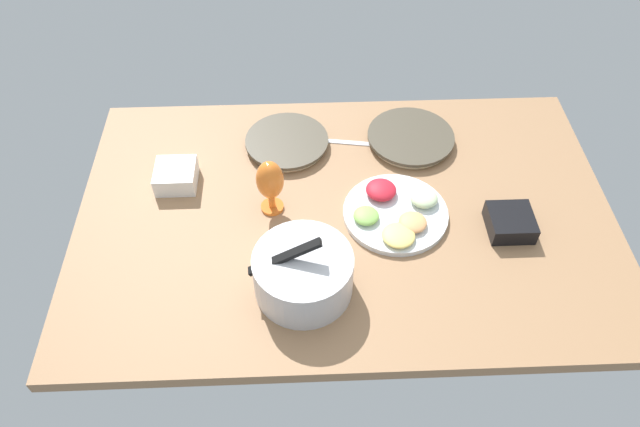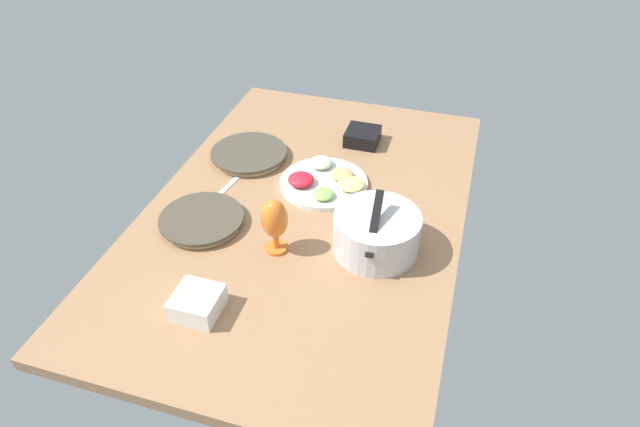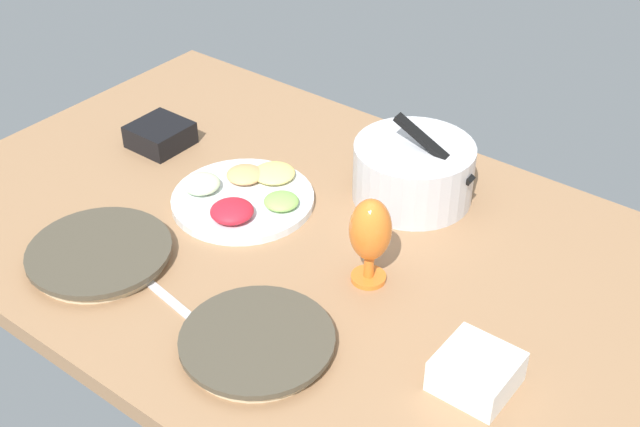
{
  "view_description": "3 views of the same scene",
  "coord_description": "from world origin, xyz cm",
  "px_view_note": "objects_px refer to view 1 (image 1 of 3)",
  "views": [
    {
      "loc": [
        12.24,
        116.47,
        133.28
      ],
      "look_at": [
        7.81,
        3.39,
        3.41
      ],
      "focal_mm": 33.26,
      "sensor_mm": 36.0,
      "label": 1
    },
    {
      "loc": [
        140.03,
        47.17,
        115.44
      ],
      "look_at": [
        5.34,
        6.63,
        3.41
      ],
      "focal_mm": 31.25,
      "sensor_mm": 36.0,
      "label": 2
    },
    {
      "loc": [
        90.7,
        -106.61,
        104.5
      ],
      "look_at": [
        4.03,
        5.44,
        3.41
      ],
      "focal_mm": 47.01,
      "sensor_mm": 36.0,
      "label": 3
    }
  ],
  "objects_px": {
    "fruit_platter": "(396,212)",
    "square_bowl_white": "(176,175)",
    "square_bowl_black": "(510,222)",
    "dinner_plate_right": "(287,142)",
    "mixing_bowl": "(303,273)",
    "hurricane_glass_orange": "(270,182)",
    "dinner_plate_left": "(411,138)"
  },
  "relations": [
    {
      "from": "fruit_platter",
      "to": "square_bowl_white",
      "type": "relative_size",
      "value": 2.52
    },
    {
      "from": "dinner_plate_right",
      "to": "square_bowl_black",
      "type": "height_order",
      "value": "square_bowl_black"
    },
    {
      "from": "dinner_plate_right",
      "to": "hurricane_glass_orange",
      "type": "relative_size",
      "value": 1.48
    },
    {
      "from": "fruit_platter",
      "to": "square_bowl_black",
      "type": "relative_size",
      "value": 2.44
    },
    {
      "from": "mixing_bowl",
      "to": "dinner_plate_right",
      "type": "bearing_deg",
      "value": -85.65
    },
    {
      "from": "dinner_plate_left",
      "to": "square_bowl_white",
      "type": "height_order",
      "value": "square_bowl_white"
    },
    {
      "from": "hurricane_glass_orange",
      "to": "fruit_platter",
      "type": "bearing_deg",
      "value": 172.89
    },
    {
      "from": "square_bowl_white",
      "to": "dinner_plate_right",
      "type": "bearing_deg",
      "value": -155.26
    },
    {
      "from": "square_bowl_black",
      "to": "square_bowl_white",
      "type": "height_order",
      "value": "square_bowl_white"
    },
    {
      "from": "mixing_bowl",
      "to": "square_bowl_white",
      "type": "height_order",
      "value": "mixing_bowl"
    },
    {
      "from": "dinner_plate_left",
      "to": "dinner_plate_right",
      "type": "distance_m",
      "value": 0.41
    },
    {
      "from": "mixing_bowl",
      "to": "square_bowl_white",
      "type": "xyz_separation_m",
      "value": [
        0.39,
        -0.41,
        -0.04
      ]
    },
    {
      "from": "mixing_bowl",
      "to": "hurricane_glass_orange",
      "type": "bearing_deg",
      "value": -73.2
    },
    {
      "from": "hurricane_glass_orange",
      "to": "dinner_plate_right",
      "type": "bearing_deg",
      "value": -99.37
    },
    {
      "from": "dinner_plate_left",
      "to": "hurricane_glass_orange",
      "type": "height_order",
      "value": "hurricane_glass_orange"
    },
    {
      "from": "hurricane_glass_orange",
      "to": "square_bowl_white",
      "type": "xyz_separation_m",
      "value": [
        0.3,
        -0.12,
        -0.08
      ]
    },
    {
      "from": "hurricane_glass_orange",
      "to": "square_bowl_white",
      "type": "relative_size",
      "value": 1.49
    },
    {
      "from": "hurricane_glass_orange",
      "to": "square_bowl_white",
      "type": "height_order",
      "value": "hurricane_glass_orange"
    },
    {
      "from": "fruit_platter",
      "to": "dinner_plate_left",
      "type": "bearing_deg",
      "value": -105.39
    },
    {
      "from": "dinner_plate_right",
      "to": "hurricane_glass_orange",
      "type": "xyz_separation_m",
      "value": [
        0.05,
        0.27,
        0.1
      ]
    },
    {
      "from": "fruit_platter",
      "to": "square_bowl_black",
      "type": "bearing_deg",
      "value": 169.08
    },
    {
      "from": "fruit_platter",
      "to": "square_bowl_black",
      "type": "distance_m",
      "value": 0.33
    },
    {
      "from": "dinner_plate_left",
      "to": "mixing_bowl",
      "type": "bearing_deg",
      "value": 57.18
    },
    {
      "from": "mixing_bowl",
      "to": "hurricane_glass_orange",
      "type": "height_order",
      "value": "mixing_bowl"
    },
    {
      "from": "fruit_platter",
      "to": "hurricane_glass_orange",
      "type": "xyz_separation_m",
      "value": [
        0.37,
        -0.05,
        0.09
      ]
    },
    {
      "from": "dinner_plate_right",
      "to": "square_bowl_white",
      "type": "relative_size",
      "value": 2.21
    },
    {
      "from": "dinner_plate_right",
      "to": "hurricane_glass_orange",
      "type": "height_order",
      "value": "hurricane_glass_orange"
    },
    {
      "from": "square_bowl_black",
      "to": "square_bowl_white",
      "type": "xyz_separation_m",
      "value": [
        0.99,
        -0.22,
        0.0
      ]
    },
    {
      "from": "dinner_plate_right",
      "to": "fruit_platter",
      "type": "height_order",
      "value": "fruit_platter"
    },
    {
      "from": "dinner_plate_left",
      "to": "square_bowl_white",
      "type": "xyz_separation_m",
      "value": [
        0.75,
        0.16,
        0.02
      ]
    },
    {
      "from": "square_bowl_white",
      "to": "square_bowl_black",
      "type": "bearing_deg",
      "value": 167.21
    },
    {
      "from": "dinner_plate_right",
      "to": "fruit_platter",
      "type": "relative_size",
      "value": 0.88
    }
  ]
}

